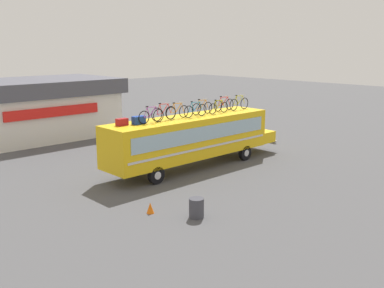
{
  "coord_description": "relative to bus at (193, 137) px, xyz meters",
  "views": [
    {
      "loc": [
        -17.09,
        -18.33,
        7.04
      ],
      "look_at": [
        0.17,
        0.0,
        1.39
      ],
      "focal_mm": 41.32,
      "sensor_mm": 36.0,
      "label": 1
    }
  ],
  "objects": [
    {
      "name": "rooftop_bicycle_6",
      "position": [
        1.96,
        -0.2,
        1.56
      ],
      "size": [
        1.66,
        0.44,
        0.86
      ],
      "color": "black",
      "rests_on": "bus"
    },
    {
      "name": "rooftop_bicycle_3",
      "position": [
        -1.1,
        0.07,
        1.59
      ],
      "size": [
        1.67,
        0.44,
        0.94
      ],
      "color": "black",
      "rests_on": "bus"
    },
    {
      "name": "rooftop_bicycle_1",
      "position": [
        -3.09,
        -0.1,
        1.59
      ],
      "size": [
        1.68,
        0.44,
        0.94
      ],
      "color": "black",
      "rests_on": "bus"
    },
    {
      "name": "luggage_bag_1",
      "position": [
        -4.65,
        0.35,
        1.38
      ],
      "size": [
        0.61,
        0.32,
        0.37
      ],
      "primitive_type": "cube",
      "color": "maroon",
      "rests_on": "bus"
    },
    {
      "name": "trash_bin",
      "position": [
        -5.28,
        -5.83,
        -1.4
      ],
      "size": [
        0.63,
        0.63,
        0.84
      ],
      "primitive_type": "cylinder",
      "color": "#3F3F47",
      "rests_on": "ground"
    },
    {
      "name": "ground_plane",
      "position": [
        -0.22,
        0.0,
        -1.82
      ],
      "size": [
        120.0,
        120.0,
        0.0
      ],
      "primitive_type": "plane",
      "color": "#4C4C4F"
    },
    {
      "name": "roadside_building",
      "position": [
        -3.16,
        14.7,
        0.49
      ],
      "size": [
        12.72,
        7.67,
        4.48
      ],
      "color": "silver",
      "rests_on": "ground"
    },
    {
      "name": "rooftop_bicycle_8",
      "position": [
        4.01,
        -0.06,
        1.6
      ],
      "size": [
        1.77,
        0.44,
        0.97
      ],
      "color": "black",
      "rests_on": "bus"
    },
    {
      "name": "traffic_cone",
      "position": [
        -6.38,
        -4.12,
        -1.58
      ],
      "size": [
        0.33,
        0.33,
        0.47
      ],
      "primitive_type": "cone",
      "color": "orange",
      "rests_on": "ground"
    },
    {
      "name": "rooftop_bicycle_2",
      "position": [
        -2.06,
        0.11,
        1.6
      ],
      "size": [
        1.72,
        0.44,
        0.98
      ],
      "color": "black",
      "rests_on": "bus"
    },
    {
      "name": "luggage_bag_2",
      "position": [
        -3.76,
        0.11,
        1.41
      ],
      "size": [
        0.67,
        0.37,
        0.42
      ],
      "primitive_type": "cube",
      "color": "#193899",
      "rests_on": "bus"
    },
    {
      "name": "rooftop_bicycle_7",
      "position": [
        3.03,
        0.35,
        1.59
      ],
      "size": [
        1.77,
        0.44,
        0.94
      ],
      "color": "black",
      "rests_on": "bus"
    },
    {
      "name": "rooftop_bicycle_4",
      "position": [
        0.01,
        -0.23,
        1.59
      ],
      "size": [
        1.76,
        0.44,
        0.93
      ],
      "color": "black",
      "rests_on": "bus"
    },
    {
      "name": "rooftop_bicycle_5",
      "position": [
        0.98,
        0.22,
        1.58
      ],
      "size": [
        1.67,
        0.44,
        0.93
      ],
      "color": "black",
      "rests_on": "bus"
    },
    {
      "name": "bus",
      "position": [
        0.0,
        0.0,
        0.0
      ],
      "size": [
        12.43,
        2.5,
        3.01
      ],
      "color": "yellow",
      "rests_on": "ground"
    }
  ]
}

